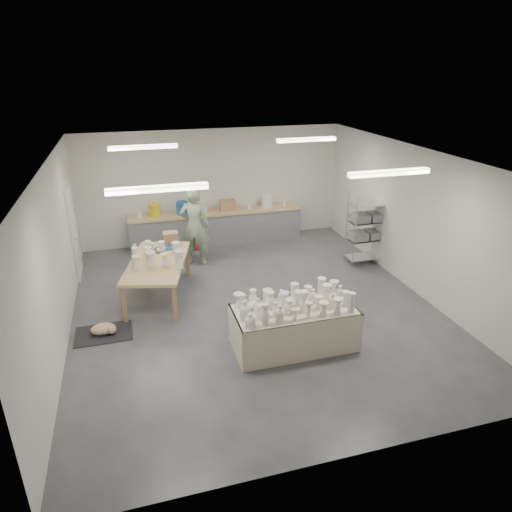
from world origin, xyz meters
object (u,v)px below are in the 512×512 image
object	(u,v)px
potter	(195,226)
drying_table	(293,325)
red_stool	(194,248)
work_table	(159,259)

from	to	relation	value
potter	drying_table	bearing A→B (deg)	124.52
drying_table	red_stool	xyz separation A→B (m)	(-1.04, 4.24, -0.11)
drying_table	potter	size ratio (longest dim) A/B	1.08
work_table	red_stool	xyz separation A→B (m)	(0.98, 1.68, -0.52)
drying_table	work_table	size ratio (longest dim) A/B	0.87
potter	red_stool	distance (m)	0.70
drying_table	red_stool	size ratio (longest dim) A/B	4.43
work_table	red_stool	world-z (taller)	work_table
potter	work_table	bearing A→B (deg)	75.12
drying_table	red_stool	world-z (taller)	drying_table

